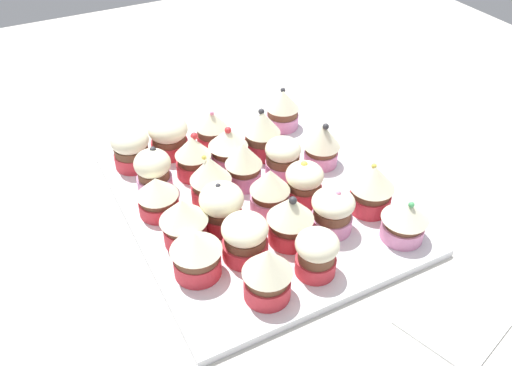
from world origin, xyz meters
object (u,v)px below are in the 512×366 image
(cupcake_5, at_px, (304,182))
(cupcake_17, at_px, (211,180))
(cupcake_22, at_px, (158,195))
(baking_tray, at_px, (256,202))
(cupcake_23, at_px, (153,170))
(cupcake_1, at_px, (372,187))
(cupcake_7, at_px, (262,133))
(cupcake_13, at_px, (211,129))
(cupcake_16, at_px, (222,206))
(cupcake_12, at_px, (229,146))
(cupcake_6, at_px, (283,157))
(cupcake_15, at_px, (245,237))
(cupcake_20, at_px, (196,253))
(cupcake_9, at_px, (293,218))
(cupcake_10, at_px, (270,190))
(cupcake_3, at_px, (283,109))
(cupcake_19, at_px, (169,135))
(cupcake_24, at_px, (131,148))
(cupcake_18, at_px, (193,156))
(cupcake_11, at_px, (246,163))
(cupcake_2, at_px, (322,144))
(cupcake_14, at_px, (267,273))
(cupcake_4, at_px, (332,211))
(napkin, at_px, (462,311))
(cupcake_0, at_px, (405,219))
(cupcake_8, at_px, (316,253))

(cupcake_5, xyz_separation_m, cupcake_17, (0.06, 0.12, 0.01))
(cupcake_5, relative_size, cupcake_22, 1.10)
(baking_tray, bearing_deg, cupcake_23, 53.28)
(cupcake_1, bearing_deg, cupcake_7, 20.65)
(cupcake_1, relative_size, cupcake_13, 1.13)
(baking_tray, xyz_separation_m, cupcake_16, (-0.03, 0.07, 0.04))
(cupcake_23, bearing_deg, cupcake_16, -156.04)
(cupcake_12, bearing_deg, cupcake_6, -132.48)
(cupcake_15, bearing_deg, cupcake_20, 88.91)
(baking_tray, xyz_separation_m, cupcake_9, (-0.10, -0.00, 0.05))
(cupcake_10, relative_size, cupcake_12, 0.96)
(cupcake_3, relative_size, cupcake_13, 1.06)
(cupcake_1, xyz_separation_m, cupcake_3, (0.25, 0.00, -0.00))
(cupcake_19, xyz_separation_m, cupcake_24, (-0.01, 0.07, 0.00))
(cupcake_18, distance_m, cupcake_22, 0.10)
(cupcake_11, distance_m, cupcake_13, 0.12)
(baking_tray, xyz_separation_m, cupcake_1, (-0.10, -0.14, 0.05))
(cupcake_2, distance_m, cupcake_14, 0.29)
(cupcake_4, xyz_separation_m, cupcake_22, (0.14, 0.20, -0.00))
(napkin, bearing_deg, cupcake_1, -1.89)
(cupcake_11, distance_m, cupcake_18, 0.09)
(cupcake_14, distance_m, cupcake_17, 0.20)
(cupcake_4, bearing_deg, cupcake_24, 36.29)
(cupcake_5, distance_m, cupcake_24, 0.28)
(cupcake_0, xyz_separation_m, cupcake_15, (0.07, 0.21, 0.00))
(cupcake_16, relative_size, cupcake_19, 1.08)
(cupcake_13, distance_m, cupcake_24, 0.14)
(cupcake_11, xyz_separation_m, cupcake_13, (0.12, 0.00, -0.01))
(baking_tray, bearing_deg, cupcake_10, -167.33)
(cupcake_15, bearing_deg, cupcake_14, 174.87)
(cupcake_5, xyz_separation_m, cupcake_18, (0.13, 0.12, 0.00))
(cupcake_22, bearing_deg, cupcake_15, -152.23)
(cupcake_8, bearing_deg, napkin, -135.30)
(cupcake_0, bearing_deg, cupcake_22, 53.91)
(cupcake_22, bearing_deg, cupcake_14, -162.70)
(cupcake_16, bearing_deg, cupcake_19, 0.60)
(cupcake_0, xyz_separation_m, cupcake_8, (0.00, 0.14, 0.00))
(cupcake_11, height_order, cupcake_22, cupcake_11)
(cupcake_11, height_order, cupcake_24, cupcake_11)
(cupcake_4, distance_m, cupcake_17, 0.18)
(cupcake_9, relative_size, cupcake_24, 1.13)
(cupcake_6, distance_m, cupcake_17, 0.13)
(cupcake_2, distance_m, cupcake_10, 0.14)
(cupcake_12, bearing_deg, cupcake_1, -144.79)
(cupcake_3, relative_size, cupcake_4, 1.11)
(cupcake_1, bearing_deg, cupcake_13, 28.40)
(baking_tray, distance_m, cupcake_11, 0.06)
(cupcake_12, bearing_deg, cupcake_22, 112.39)
(cupcake_14, relative_size, cupcake_18, 1.05)
(cupcake_2, relative_size, cupcake_6, 1.20)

